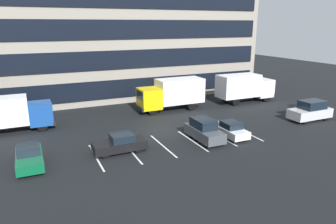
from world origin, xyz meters
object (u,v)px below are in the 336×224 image
Objects in this scene: suv_charcoal at (204,130)px; sedan_white at (230,129)px; box_truck_yellow at (172,93)px; suv_silver at (310,111)px; box_truck_blue at (10,113)px; sedan_black at (120,144)px; box_truck_white at (244,87)px; sedan_forest at (29,157)px.

sedan_white is at bearing -2.48° from suv_charcoal.
suv_silver is (11.53, -9.76, -1.04)m from box_truck_yellow.
box_truck_blue is at bearing 148.41° from suv_charcoal.
box_truck_blue is 11.98m from sedan_black.
box_truck_yellow reaches higher than suv_silver.
box_truck_blue is 20.37m from sedan_white.
box_truck_yellow is at bearing 94.77° from sedan_white.
sedan_white is at bearing -176.72° from suv_silver.
box_truck_blue is at bearing 131.69° from sedan_black.
box_truck_yellow is at bearing 177.79° from box_truck_white.
box_truck_yellow is (17.09, 0.84, 0.17)m from box_truck_blue.
sedan_black is (-9.16, -9.74, -1.36)m from box_truck_yellow.
box_truck_yellow is 1.70× the size of suv_silver.
box_truck_yellow is 10.50m from sedan_white.
suv_silver reaches higher than sedan_forest.
box_truck_blue reaches higher than suv_silver.
suv_charcoal is at bearing -177.86° from suv_silver.
suv_charcoal is at bearing -31.59° from box_truck_blue.
suv_silver is (1.37, -9.37, -1.03)m from box_truck_white.
sedan_black is at bearing 175.95° from suv_charcoal.
box_truck_white is at bearing 25.81° from sedan_black.
box_truck_white is at bearing 19.34° from sedan_forest.
box_truck_yellow is at bearing 2.80° from box_truck_blue.
sedan_forest is 0.90× the size of suv_silver.
suv_silver is (27.30, -0.27, 0.30)m from sedan_forest.
sedan_white is 0.85× the size of suv_silver.
sedan_white is at bearing -132.96° from box_truck_white.
box_truck_blue reaches higher than sedan_forest.
sedan_black is at bearing 179.93° from suv_silver.
suv_charcoal is at bearing -3.14° from sedan_forest.
suv_charcoal is 1.01× the size of sedan_black.
suv_charcoal is at bearing -140.39° from box_truck_white.
box_truck_blue is 1.72× the size of suv_charcoal.
box_truck_yellow reaches higher than box_truck_blue.
box_truck_blue is 27.26m from box_truck_white.
sedan_black is at bearing -133.26° from box_truck_yellow.
box_truck_yellow is at bearing 139.74° from suv_silver.
sedan_forest reaches higher than sedan_black.
box_truck_white is at bearing 39.61° from suv_charcoal.
box_truck_blue is 0.92× the size of box_truck_white.
box_truck_blue is at bearing -177.20° from box_truck_yellow.
suv_charcoal reaches higher than sedan_forest.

